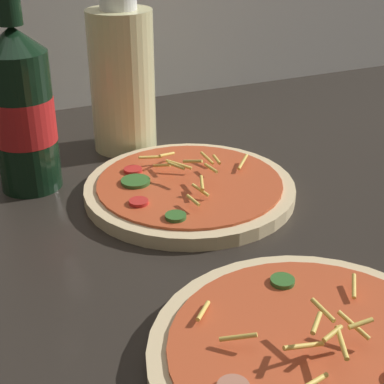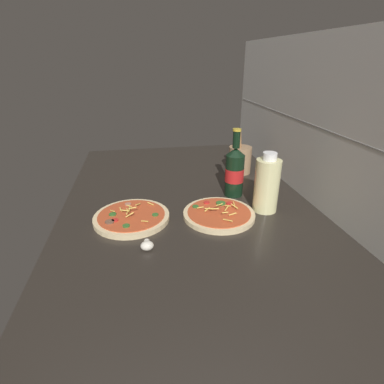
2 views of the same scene
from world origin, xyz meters
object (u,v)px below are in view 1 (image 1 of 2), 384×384
pizza_far (189,189)px  oil_bottle (122,78)px  pizza_near (316,357)px  beer_bottle (22,108)px

pizza_far → oil_bottle: size_ratio=1.16×
pizza_near → pizza_far: 29.32cm
pizza_far → pizza_near: bearing=-95.3°
pizza_near → beer_bottle: bearing=108.9°
pizza_far → oil_bottle: oil_bottle is taller
pizza_far → oil_bottle: (-2.02, 17.09, 8.75)cm
pizza_near → beer_bottle: size_ratio=0.96×
pizza_near → oil_bottle: oil_bottle is taller
pizza_far → beer_bottle: (-16.16, 10.04, 8.91)cm
pizza_near → beer_bottle: beer_bottle is taller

